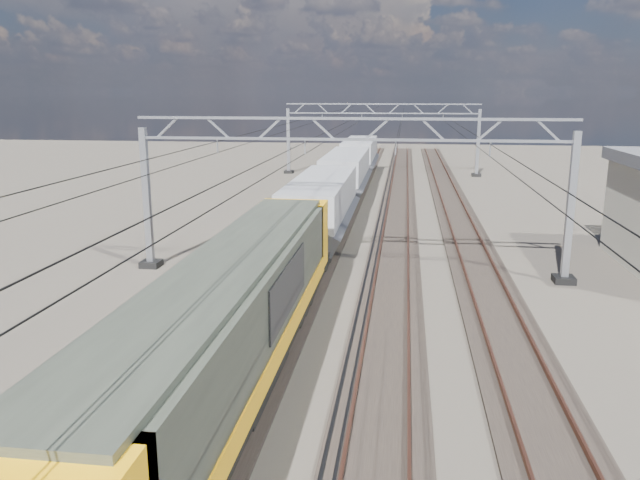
# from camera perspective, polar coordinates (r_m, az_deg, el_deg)

# --- Properties ---
(ground) EXTENTS (160.00, 160.00, 0.00)m
(ground) POSITION_cam_1_polar(r_m,az_deg,el_deg) (24.93, 1.77, -5.75)
(ground) COLOR black
(ground) RESTS_ON ground
(track_outer_west) EXTENTS (2.60, 140.00, 0.30)m
(track_outer_west) POSITION_cam_1_polar(r_m,az_deg,el_deg) (26.18, -11.45, -4.91)
(track_outer_west) COLOR black
(track_outer_west) RESTS_ON ground
(track_loco) EXTENTS (2.60, 140.00, 0.30)m
(track_loco) POSITION_cam_1_polar(r_m,az_deg,el_deg) (25.18, -2.78, -5.39)
(track_loco) COLOR black
(track_loco) RESTS_ON ground
(track_inner_east) EXTENTS (2.60, 140.00, 0.30)m
(track_inner_east) POSITION_cam_1_polar(r_m,az_deg,el_deg) (24.80, 6.40, -5.76)
(track_inner_east) COLOR black
(track_inner_east) RESTS_ON ground
(track_outer_east) EXTENTS (2.60, 140.00, 0.30)m
(track_outer_east) POSITION_cam_1_polar(r_m,az_deg,el_deg) (25.05, 15.63, -5.99)
(track_outer_east) COLOR black
(track_outer_east) RESTS_ON ground
(catenary_gantry_mid) EXTENTS (19.90, 0.90, 7.11)m
(catenary_gantry_mid) POSITION_cam_1_polar(r_m,az_deg,el_deg) (27.87, 2.70, 4.56)
(catenary_gantry_mid) COLOR #9499A2
(catenary_gantry_mid) RESTS_ON ground
(catenary_gantry_far) EXTENTS (19.90, 0.90, 7.11)m
(catenary_gantry_far) POSITION_cam_1_polar(r_m,az_deg,el_deg) (63.63, 5.64, 9.44)
(catenary_gantry_far) COLOR #9499A2
(catenary_gantry_far) RESTS_ON ground
(overhead_wires) EXTENTS (12.03, 140.00, 0.53)m
(overhead_wires) POSITION_cam_1_polar(r_m,az_deg,el_deg) (31.63, 3.39, 8.96)
(overhead_wires) COLOR black
(overhead_wires) RESTS_ON ground
(locomotive) EXTENTS (2.76, 21.10, 3.62)m
(locomotive) POSITION_cam_1_polar(r_m,az_deg,el_deg) (16.81, -8.05, -7.06)
(locomotive) COLOR black
(locomotive) RESTS_ON ground
(hopper_wagon_lead) EXTENTS (3.38, 13.00, 3.25)m
(hopper_wagon_lead) POSITION_cam_1_polar(r_m,az_deg,el_deg) (33.65, 0.09, 3.21)
(hopper_wagon_lead) COLOR black
(hopper_wagon_lead) RESTS_ON ground
(hopper_wagon_mid) EXTENTS (3.38, 13.00, 3.25)m
(hopper_wagon_mid) POSITION_cam_1_polar(r_m,az_deg,el_deg) (47.61, 2.39, 6.18)
(hopper_wagon_mid) COLOR black
(hopper_wagon_mid) RESTS_ON ground
(hopper_wagon_third) EXTENTS (3.38, 13.00, 3.25)m
(hopper_wagon_third) POSITION_cam_1_polar(r_m,az_deg,el_deg) (61.68, 3.65, 7.79)
(hopper_wagon_third) COLOR black
(hopper_wagon_third) RESTS_ON ground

